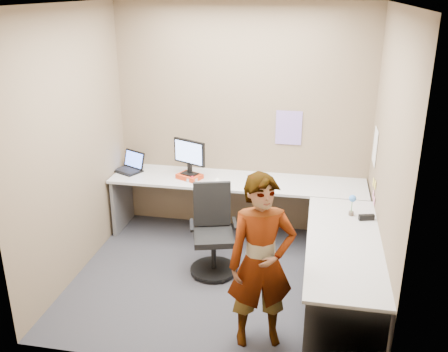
% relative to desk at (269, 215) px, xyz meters
% --- Properties ---
extents(ground, '(3.00, 3.00, 0.00)m').
position_rel_desk_xyz_m(ground, '(-0.44, -0.39, -0.59)').
color(ground, '#2A2A30').
rests_on(ground, ground).
extents(wall_back, '(3.00, 0.00, 3.00)m').
position_rel_desk_xyz_m(wall_back, '(-0.44, 0.91, 0.76)').
color(wall_back, brown).
rests_on(wall_back, ground).
extents(wall_right, '(0.00, 2.70, 2.70)m').
position_rel_desk_xyz_m(wall_right, '(1.06, -0.39, 0.76)').
color(wall_right, brown).
rests_on(wall_right, ground).
extents(wall_left, '(0.00, 2.70, 2.70)m').
position_rel_desk_xyz_m(wall_left, '(-1.94, -0.39, 0.76)').
color(wall_left, brown).
rests_on(wall_left, ground).
extents(ceiling, '(3.00, 3.00, 0.00)m').
position_rel_desk_xyz_m(ceiling, '(-0.44, -0.39, 2.11)').
color(ceiling, white).
rests_on(ceiling, wall_back).
extents(desk, '(2.98, 2.58, 0.73)m').
position_rel_desk_xyz_m(desk, '(0.00, 0.00, 0.00)').
color(desk, '#BCBCBC').
rests_on(desk, ground).
extents(paper_ream, '(0.33, 0.29, 0.05)m').
position_rel_desk_xyz_m(paper_ream, '(-0.99, 0.53, 0.17)').
color(paper_ream, '#B73212').
rests_on(paper_ream, desk).
extents(monitor, '(0.41, 0.22, 0.41)m').
position_rel_desk_xyz_m(monitor, '(-0.99, 0.54, 0.44)').
color(monitor, black).
rests_on(monitor, paper_ream).
extents(laptop, '(0.41, 0.39, 0.23)m').
position_rel_desk_xyz_m(laptop, '(-1.76, 0.66, 0.20)').
color(laptop, black).
rests_on(laptop, desk).
extents(trackball_mouse, '(0.12, 0.08, 0.07)m').
position_rel_desk_xyz_m(trackball_mouse, '(-0.93, 0.45, 0.17)').
color(trackball_mouse, '#B7B7BC').
rests_on(trackball_mouse, desk).
extents(origami, '(0.10, 0.10, 0.06)m').
position_rel_desk_xyz_m(origami, '(-0.65, 0.49, 0.17)').
color(origami, white).
rests_on(origami, desk).
extents(stapler, '(0.16, 0.08, 0.05)m').
position_rel_desk_xyz_m(stapler, '(0.96, -0.22, 0.17)').
color(stapler, black).
rests_on(stapler, desk).
extents(flower, '(0.07, 0.07, 0.22)m').
position_rel_desk_xyz_m(flower, '(0.82, -0.14, 0.28)').
color(flower, brown).
rests_on(flower, desk).
extents(calendar_purple, '(0.30, 0.01, 0.40)m').
position_rel_desk_xyz_m(calendar_purple, '(0.11, 0.90, 0.71)').
color(calendar_purple, '#846BB7').
rests_on(calendar_purple, wall_back).
extents(calendar_white, '(0.01, 0.28, 0.38)m').
position_rel_desk_xyz_m(calendar_white, '(1.05, 0.51, 0.66)').
color(calendar_white, white).
rests_on(calendar_white, wall_right).
extents(sticky_note_a, '(0.01, 0.07, 0.07)m').
position_rel_desk_xyz_m(sticky_note_a, '(1.05, 0.16, 0.36)').
color(sticky_note_a, '#F2E059').
rests_on(sticky_note_a, wall_right).
extents(sticky_note_b, '(0.01, 0.07, 0.07)m').
position_rel_desk_xyz_m(sticky_note_b, '(1.05, 0.21, 0.23)').
color(sticky_note_b, pink).
rests_on(sticky_note_b, wall_right).
extents(sticky_note_c, '(0.01, 0.07, 0.07)m').
position_rel_desk_xyz_m(sticky_note_c, '(1.05, 0.09, 0.21)').
color(sticky_note_c, pink).
rests_on(sticky_note_c, wall_right).
extents(sticky_note_d, '(0.01, 0.07, 0.07)m').
position_rel_desk_xyz_m(sticky_note_d, '(1.05, 0.31, 0.33)').
color(sticky_note_d, '#F2E059').
rests_on(sticky_note_d, wall_right).
extents(office_chair, '(0.53, 0.51, 0.93)m').
position_rel_desk_xyz_m(office_chair, '(-0.55, -0.21, -0.21)').
color(office_chair, black).
rests_on(office_chair, ground).
extents(person, '(0.63, 0.50, 1.51)m').
position_rel_desk_xyz_m(person, '(0.07, -1.24, 0.17)').
color(person, '#999399').
rests_on(person, ground).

